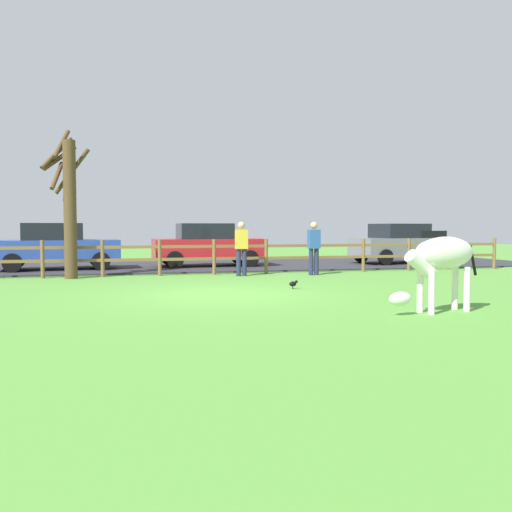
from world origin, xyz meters
The scene contains 11 objects.
ground_plane centered at (0.00, 0.00, 0.00)m, with size 60.00×60.00×0.00m, color #549338.
parking_asphalt centered at (0.00, 9.30, 0.03)m, with size 28.00×7.40×0.05m, color #2D2D33.
paddock_fence centered at (-0.15, 5.00, 0.63)m, with size 21.80×0.11×1.10m.
bare_tree centered at (-3.56, 4.74, 2.20)m, with size 1.37×1.11×4.29m.
zebra centered at (3.25, -3.37, 0.93)m, with size 1.92×0.71×1.41m.
crow_on_grass centered at (1.88, 0.67, 0.13)m, with size 0.22×0.10×0.20m.
parked_car_blue centered at (-4.25, 7.73, 0.84)m, with size 4.16×2.22×1.56m.
parked_car_grey centered at (8.68, 7.95, 0.84)m, with size 4.18×2.28×1.56m.
parked_car_red centered at (0.95, 8.12, 0.84)m, with size 4.06×2.01×1.56m.
visitor_left_of_tree centered at (3.64, 4.14, 0.91)m, with size 0.38×0.25×1.64m.
visitor_right_of_tree centered at (1.41, 4.35, 0.91)m, with size 0.36×0.22×1.64m.
Camera 1 is at (-2.08, -11.77, 1.47)m, focal length 38.44 mm.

